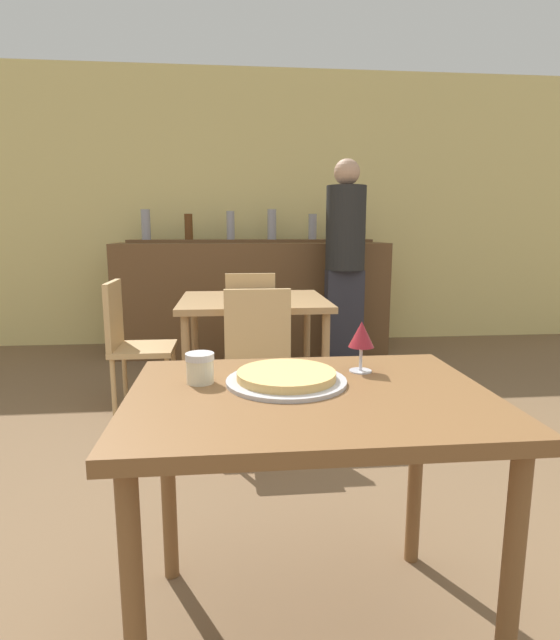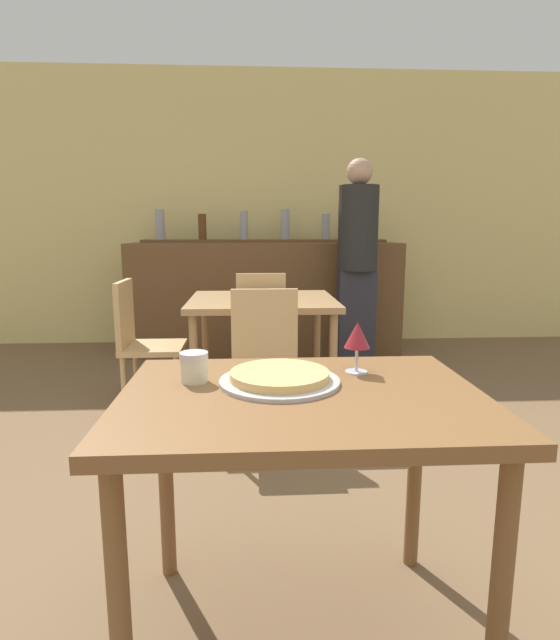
# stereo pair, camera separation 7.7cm
# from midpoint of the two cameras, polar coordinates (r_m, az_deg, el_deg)

# --- Properties ---
(ground_plane) EXTENTS (16.00, 16.00, 0.00)m
(ground_plane) POSITION_cam_midpoint_polar(r_m,az_deg,el_deg) (1.78, 1.68, -32.26)
(ground_plane) COLOR brown
(wall_back) EXTENTS (8.00, 0.05, 2.80)m
(wall_back) POSITION_cam_midpoint_polar(r_m,az_deg,el_deg) (5.37, -3.90, 12.43)
(wall_back) COLOR #EAD684
(wall_back) RESTS_ON ground_plane
(dining_table_near) EXTENTS (0.99, 0.73, 0.77)m
(dining_table_near) POSITION_cam_midpoint_polar(r_m,az_deg,el_deg) (1.41, 1.82, -11.89)
(dining_table_near) COLOR brown
(dining_table_near) RESTS_ON ground_plane
(dining_table_far) EXTENTS (0.97, 0.87, 0.75)m
(dining_table_far) POSITION_cam_midpoint_polar(r_m,az_deg,el_deg) (3.35, -3.70, 1.03)
(dining_table_far) COLOR #A87F51
(dining_table_far) RESTS_ON ground_plane
(bar_counter) EXTENTS (2.60, 0.56, 1.07)m
(bar_counter) POSITION_cam_midpoint_polar(r_m,az_deg,el_deg) (4.91, -3.59, 2.52)
(bar_counter) COLOR brown
(bar_counter) RESTS_ON ground_plane
(bar_back_shelf) EXTENTS (2.39, 0.24, 0.32)m
(bar_back_shelf) POSITION_cam_midpoint_polar(r_m,az_deg,el_deg) (5.00, -3.85, 9.68)
(bar_back_shelf) COLOR brown
(bar_back_shelf) RESTS_ON bar_counter
(chair_far_side_front) EXTENTS (0.40, 0.40, 0.87)m
(chair_far_side_front) POSITION_cam_midpoint_polar(r_m,az_deg,el_deg) (2.79, -3.22, -4.34)
(chair_far_side_front) COLOR tan
(chair_far_side_front) RESTS_ON ground_plane
(chair_far_side_back) EXTENTS (0.40, 0.40, 0.87)m
(chair_far_side_back) POSITION_cam_midpoint_polar(r_m,az_deg,el_deg) (3.97, -3.98, 0.07)
(chair_far_side_back) COLOR tan
(chair_far_side_back) RESTS_ON ground_plane
(chair_far_side_left) EXTENTS (0.40, 0.40, 0.87)m
(chair_far_side_left) POSITION_cam_midpoint_polar(r_m,az_deg,el_deg) (3.45, -17.31, -1.95)
(chair_far_side_left) COLOR tan
(chair_far_side_left) RESTS_ON ground_plane
(pizza_tray) EXTENTS (0.35, 0.35, 0.04)m
(pizza_tray) POSITION_cam_midpoint_polar(r_m,az_deg,el_deg) (1.45, -0.80, -6.63)
(pizza_tray) COLOR #B7B7BC
(pizza_tray) RESTS_ON dining_table_near
(cheese_shaker) EXTENTS (0.08, 0.08, 0.09)m
(cheese_shaker) POSITION_cam_midpoint_polar(r_m,az_deg,el_deg) (1.47, -10.61, -5.40)
(cheese_shaker) COLOR beige
(cheese_shaker) RESTS_ON dining_table_near
(person_standing) EXTENTS (0.34, 0.34, 1.79)m
(person_standing) POSITION_cam_midpoint_polar(r_m,az_deg,el_deg) (4.39, 6.94, 7.28)
(person_standing) COLOR #2D2D38
(person_standing) RESTS_ON ground_plane
(wine_glass) EXTENTS (0.08, 0.08, 0.16)m
(wine_glass) POSITION_cam_midpoint_polar(r_m,az_deg,el_deg) (1.55, 7.90, -1.82)
(wine_glass) COLOR silver
(wine_glass) RESTS_ON dining_table_near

